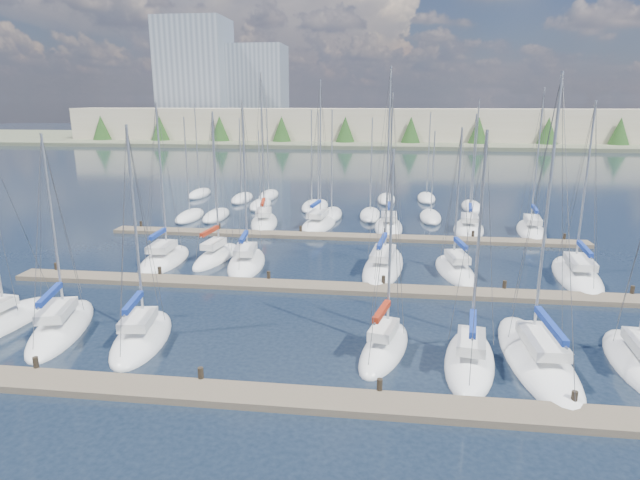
# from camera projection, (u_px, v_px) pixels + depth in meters

# --- Properties ---
(ground) EXTENTS (400.00, 400.00, 0.00)m
(ground) POSITION_uv_depth(u_px,v_px,m) (359.00, 187.00, 78.42)
(ground) COLOR #1A2434
(ground) RESTS_ON ground
(dock_near) EXTENTS (44.00, 1.93, 1.10)m
(dock_near) POSITION_uv_depth(u_px,v_px,m) (285.00, 398.00, 22.75)
(dock_near) COLOR #6B5E4C
(dock_near) RESTS_ON ground
(dock_mid) EXTENTS (44.00, 1.93, 1.10)m
(dock_mid) POSITION_uv_depth(u_px,v_px,m) (324.00, 287.00, 36.19)
(dock_mid) COLOR #6B5E4C
(dock_mid) RESTS_ON ground
(dock_far) EXTENTS (44.00, 1.93, 1.10)m
(dock_far) POSITION_uv_depth(u_px,v_px,m) (342.00, 237.00, 49.62)
(dock_far) COLOR #6B5E4C
(dock_far) RESTS_ON ground
(sailboat_j) EXTENTS (3.65, 8.09, 13.21)m
(sailboat_j) POSITION_uv_depth(u_px,v_px,m) (247.00, 263.00, 41.56)
(sailboat_j) COLOR white
(sailboat_j) RESTS_ON ground
(sailboat_k) EXTENTS (3.97, 10.71, 15.55)m
(sailboat_k) POSITION_uv_depth(u_px,v_px,m) (383.00, 266.00, 40.71)
(sailboat_k) COLOR white
(sailboat_k) RESTS_ON ground
(sailboat_c) EXTENTS (3.76, 7.42, 12.04)m
(sailboat_c) POSITION_uv_depth(u_px,v_px,m) (142.00, 337.00, 28.50)
(sailboat_c) COLOR white
(sailboat_c) RESTS_ON ground
(sailboat_o) EXTENTS (4.07, 8.45, 15.11)m
(sailboat_o) POSITION_uv_depth(u_px,v_px,m) (319.00, 224.00, 54.27)
(sailboat_o) COLOR white
(sailboat_o) RESTS_ON ground
(sailboat_p) EXTENTS (2.85, 8.25, 13.92)m
(sailboat_p) POSITION_uv_depth(u_px,v_px,m) (389.00, 227.00, 53.31)
(sailboat_p) COLOR white
(sailboat_p) RESTS_ON ground
(sailboat_g) EXTENTS (3.28, 7.83, 12.88)m
(sailboat_g) POSITION_uv_depth(u_px,v_px,m) (640.00, 362.00, 25.78)
(sailboat_g) COLOR white
(sailboat_g) RESTS_ON ground
(sailboat_f) EXTENTS (3.25, 10.40, 14.45)m
(sailboat_f) POSITION_uv_depth(u_px,v_px,m) (537.00, 358.00, 26.20)
(sailboat_f) COLOR white
(sailboat_f) RESTS_ON ground
(sailboat_i) EXTENTS (2.96, 7.59, 12.33)m
(sailboat_i) POSITION_uv_depth(u_px,v_px,m) (216.00, 256.00, 43.18)
(sailboat_i) COLOR white
(sailboat_i) RESTS_ON ground
(sailboat_d) EXTENTS (3.46, 6.74, 10.97)m
(sailboat_d) POSITION_uv_depth(u_px,v_px,m) (384.00, 348.00, 27.24)
(sailboat_d) COLOR white
(sailboat_d) RESTS_ON ground
(sailboat_m) EXTENTS (3.97, 9.85, 13.19)m
(sailboat_m) POSITION_uv_depth(u_px,v_px,m) (577.00, 276.00, 38.55)
(sailboat_m) COLOR white
(sailboat_m) RESTS_ON ground
(sailboat_n) EXTENTS (4.13, 9.22, 15.85)m
(sailboat_n) POSITION_uv_depth(u_px,v_px,m) (264.00, 222.00, 55.23)
(sailboat_n) COLOR white
(sailboat_n) RESTS_ON ground
(sailboat_h) EXTENTS (3.20, 7.82, 13.05)m
(sailboat_h) POSITION_uv_depth(u_px,v_px,m) (164.00, 260.00, 42.37)
(sailboat_h) COLOR white
(sailboat_h) RESTS_ON ground
(sailboat_q) EXTENTS (3.88, 8.50, 11.94)m
(sailboat_q) POSITION_uv_depth(u_px,v_px,m) (469.00, 229.00, 52.56)
(sailboat_q) COLOR white
(sailboat_q) RESTS_ON ground
(sailboat_e) EXTENTS (3.46, 7.63, 11.92)m
(sailboat_e) POSITION_uv_depth(u_px,v_px,m) (470.00, 360.00, 25.98)
(sailboat_e) COLOR white
(sailboat_e) RESTS_ON ground
(sailboat_l) EXTENTS (3.44, 7.59, 11.34)m
(sailboat_l) POSITION_uv_depth(u_px,v_px,m) (455.00, 271.00, 39.64)
(sailboat_l) COLOR white
(sailboat_l) RESTS_ON ground
(sailboat_b) EXTENTS (4.59, 8.65, 11.53)m
(sailboat_b) POSITION_uv_depth(u_px,v_px,m) (62.00, 328.00, 29.74)
(sailboat_b) COLOR white
(sailboat_b) RESTS_ON ground
(sailboat_r) EXTENTS (3.66, 9.05, 14.32)m
(sailboat_r) POSITION_uv_depth(u_px,v_px,m) (531.00, 230.00, 51.78)
(sailboat_r) COLOR white
(sailboat_r) RESTS_ON ground
(distant_boats) EXTENTS (36.93, 20.75, 13.30)m
(distant_boats) POSITION_uv_depth(u_px,v_px,m) (315.00, 206.00, 63.30)
(distant_boats) COLOR #9EA0A5
(distant_boats) RESTS_ON ground
(shoreline) EXTENTS (400.00, 60.00, 38.00)m
(shoreline) POSITION_uv_depth(u_px,v_px,m) (333.00, 116.00, 164.27)
(shoreline) COLOR #666B51
(shoreline) RESTS_ON ground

